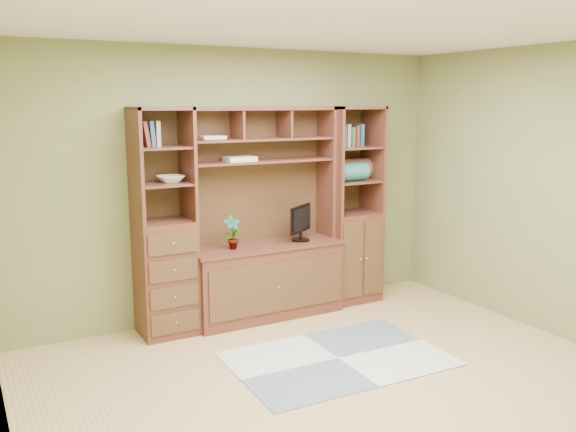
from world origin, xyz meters
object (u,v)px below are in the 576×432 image
center_hutch (266,214)px  left_tower (164,223)px  right_tower (351,205)px  monitor (301,216)px

center_hutch → left_tower: bearing=177.7°
center_hutch → left_tower: size_ratio=1.00×
left_tower → right_tower: 2.02m
left_tower → monitor: bearing=-3.1°
left_tower → right_tower: (2.02, 0.00, 0.00)m
left_tower → monitor: 1.37m
left_tower → right_tower: bearing=0.0°
monitor → center_hutch: bearing=140.3°
center_hutch → right_tower: same height
right_tower → monitor: right_tower is taller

